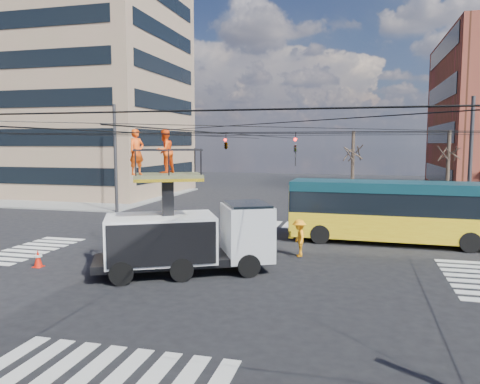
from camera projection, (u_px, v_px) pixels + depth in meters
name	position (u px, v px, depth m)	size (l,w,h in m)	color
ground	(228.00, 263.00, 20.32)	(120.00, 120.00, 0.00)	black
sidewalk_nw	(80.00, 196.00, 45.73)	(18.00, 18.00, 0.12)	slate
crosswalks	(228.00, 262.00, 20.32)	(22.40, 22.40, 0.02)	silver
building_tower	(83.00, 46.00, 47.28)	(18.06, 16.06, 30.00)	#997761
overhead_network	(228.00, 164.00, 20.28)	(24.24, 24.24, 8.00)	#2D2D30
tree_a	(353.00, 151.00, 31.61)	(2.00, 2.00, 6.00)	#382B21
tree_b	(449.00, 152.00, 30.13)	(2.00, 2.00, 6.00)	#382B21
utility_truck	(188.00, 224.00, 18.63)	(7.29, 5.21, 5.73)	black
city_bus	(397.00, 211.00, 24.05)	(10.98, 2.92, 3.20)	gold
traffic_cone	(38.00, 258.00, 19.59)	(0.36, 0.36, 0.74)	red
worker_ground	(117.00, 249.00, 18.70)	(1.13, 0.47, 1.93)	red
flagger	(299.00, 238.00, 21.38)	(1.11, 0.64, 1.72)	orange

